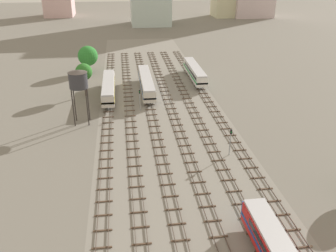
% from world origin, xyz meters
% --- Properties ---
extents(ground_plane, '(480.00, 480.00, 0.00)m').
position_xyz_m(ground_plane, '(0.00, 56.00, 0.00)').
color(ground_plane, slate).
extents(ballast_bed, '(27.50, 176.00, 0.01)m').
position_xyz_m(ballast_bed, '(0.00, 56.00, 0.00)').
color(ballast_bed, gray).
rests_on(ballast_bed, ground).
extents(track_far_left, '(2.40, 126.00, 0.29)m').
position_xyz_m(track_far_left, '(-11.75, 57.00, 0.14)').
color(track_far_left, '#47382D').
rests_on(track_far_left, ground).
extents(track_left, '(2.40, 126.00, 0.29)m').
position_xyz_m(track_left, '(-7.05, 57.00, 0.14)').
color(track_left, '#47382D').
rests_on(track_left, ground).
extents(track_centre_left, '(2.40, 126.00, 0.29)m').
position_xyz_m(track_centre_left, '(-2.35, 57.00, 0.14)').
color(track_centre_left, '#47382D').
rests_on(track_centre_left, ground).
extents(track_centre, '(2.40, 126.00, 0.29)m').
position_xyz_m(track_centre, '(2.35, 57.00, 0.14)').
color(track_centre, '#47382D').
rests_on(track_centre, ground).
extents(track_centre_right, '(2.40, 126.00, 0.29)m').
position_xyz_m(track_centre_right, '(7.05, 57.00, 0.14)').
color(track_centre_right, '#47382D').
rests_on(track_centre_right, ground).
extents(track_right, '(2.40, 126.00, 0.29)m').
position_xyz_m(track_right, '(11.75, 57.00, 0.14)').
color(track_right, '#47382D').
rests_on(track_right, ground).
extents(diesel_railcar_far_left_near, '(2.96, 20.50, 3.80)m').
position_xyz_m(diesel_railcar_far_left_near, '(-11.75, 74.08, 2.60)').
color(diesel_railcar_far_left_near, beige).
rests_on(diesel_railcar_far_left_near, ground).
extents(passenger_coach_centre_left_mid, '(2.96, 22.00, 3.80)m').
position_xyz_m(passenger_coach_centre_left_mid, '(-2.35, 76.69, 2.61)').
color(passenger_coach_centre_left_mid, beige).
rests_on(passenger_coach_centre_left_mid, ground).
extents(diesel_railcar_right_midfar, '(2.96, 20.50, 3.80)m').
position_xyz_m(diesel_railcar_right_midfar, '(11.75, 84.82, 2.60)').
color(diesel_railcar_right_midfar, white).
rests_on(diesel_railcar_right_midfar, ground).
extents(water_tower, '(3.86, 3.86, 11.30)m').
position_xyz_m(water_tower, '(-16.94, 59.29, 9.29)').
color(water_tower, '#2D2826').
rests_on(water_tower, ground).
extents(signal_post_nearest, '(0.28, 0.47, 5.08)m').
position_xyz_m(signal_post_nearest, '(-4.70, 64.26, 3.24)').
color(signal_post_nearest, gray).
rests_on(signal_post_nearest, ground).
extents(signal_post_near, '(0.28, 0.47, 5.02)m').
position_xyz_m(signal_post_near, '(9.40, 42.20, 3.21)').
color(signal_post_near, gray).
rests_on(signal_post_near, ground).
extents(lineside_tree_0, '(4.09, 4.09, 8.18)m').
position_xyz_m(lineside_tree_0, '(-17.47, 75.86, 6.09)').
color(lineside_tree_0, '#4C331E').
rests_on(lineside_tree_0, ground).
extents(lineside_tree_2, '(5.82, 5.82, 7.99)m').
position_xyz_m(lineside_tree_2, '(-17.98, 96.14, 5.07)').
color(lineside_tree_2, '#4C331E').
rests_on(lineside_tree_2, ground).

